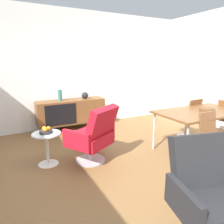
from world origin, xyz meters
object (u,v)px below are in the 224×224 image
Objects in this scene: vase_sculptural_dark at (60,95)px; fruit_bowl at (46,131)px; dining_chair_back_right at (189,116)px; armchair_black_shell at (211,192)px; vase_cobalt at (85,95)px; dining_table at (200,113)px; wooden_bowl_on_table at (207,110)px; sideboard at (71,111)px; lounge_chair_red at (93,135)px; side_table_round at (47,145)px; dining_chair_front_left at (213,138)px.

vase_sculptural_dark is 1.72m from fruit_bowl.
armchair_black_shell reaches higher than dining_chair_back_right.
vase_cobalt is 2.66m from dining_table.
vase_sculptural_dark is at bearing 131.01° from wooden_bowl_on_table.
armchair_black_shell is at bearing -139.73° from wooden_bowl_on_table.
vase_cobalt is (0.36, 0.00, 0.36)m from sideboard.
dining_table is 1.97m from lounge_chair_red.
dining_chair_back_right is 0.90× the size of lounge_chair_red.
side_table_round is (-0.68, 0.27, -0.15)m from lounge_chair_red.
wooden_bowl_on_table is (0.08, -0.06, 0.07)m from dining_table.
vase_sculptural_dark is at bearing 96.41° from armchair_black_shell.
dining_table is 2.71m from side_table_round.
sideboard is 9.73× the size of vase_cobalt.
vase_cobalt is at bearing 51.97° from side_table_round.
vase_cobalt is 2.05m from side_table_round.
dining_chair_back_right is 2.94m from fruit_bowl.
vase_cobalt is 3.74m from armchair_black_shell.
vase_sculptural_dark reaches higher than sideboard.
wooden_bowl_on_table is 0.30× the size of dining_chair_back_right.
lounge_chair_red reaches higher than sideboard.
dining_chair_back_right is (0.35, 0.56, -0.23)m from dining_table.
lounge_chair_red reaches higher than dining_chair_front_left.
vase_sculptural_dark is at bearing 143.39° from dining_chair_back_right.
dining_table is 2.12m from armchair_black_shell.
fruit_bowl is (-2.23, 1.27, 0.09)m from dining_chair_front_left.
vase_cobalt is 0.82× the size of fruit_bowl.
armchair_black_shell reaches higher than dining_table.
lounge_chair_red is at bearing -21.35° from fruit_bowl.
lounge_chair_red reaches higher than wooden_bowl_on_table.
sideboard is 6.26× the size of vase_sculptural_dark.
vase_cobalt is at bearing 73.37° from lounge_chair_red.
wooden_bowl_on_table is 2.81m from side_table_round.
vase_cobalt is 2.75m from wooden_bowl_on_table.
vase_cobalt is 0.61m from vase_sculptural_dark.
fruit_bowl is (-0.86, -1.57, 0.12)m from sideboard.
dining_table is 2.68m from fruit_bowl.
side_table_round is at bearing 150.39° from dining_chair_front_left.
armchair_black_shell is at bearing -137.08° from dining_table.
vase_sculptural_dark reaches higher than wooden_bowl_on_table.
wooden_bowl_on_table is at bearing -39.95° from dining_table.
vase_sculptural_dark is 0.27× the size of lounge_chair_red.
vase_sculptural_dark reaches higher than dining_chair_back_right.
lounge_chair_red is (-0.55, -1.84, -0.33)m from vase_cobalt.
wooden_bowl_on_table reaches higher than dining_table.
dining_chair_back_right reaches higher than wooden_bowl_on_table.
lounge_chair_red reaches higher than fruit_bowl.
sideboard is 1.80m from side_table_round.
dining_table reaches higher than fruit_bowl.
dining_chair_back_right is at bearing -39.67° from sideboard.
dining_table is 0.70m from dining_chair_front_left.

